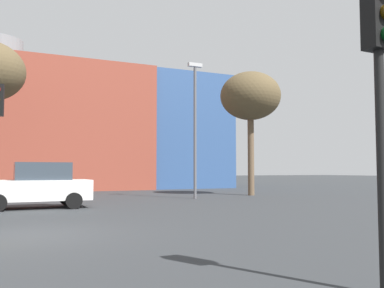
{
  "coord_description": "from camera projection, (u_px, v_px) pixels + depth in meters",
  "views": [
    {
      "loc": [
        -0.51,
        -10.76,
        1.53
      ],
      "look_at": [
        7.84,
        7.41,
        2.79
      ],
      "focal_mm": 39.37,
      "sensor_mm": 36.0,
      "label": 1
    }
  ],
  "objects": [
    {
      "name": "ground_plane",
      "position": [
        21.0,
        235.0,
        9.88
      ],
      "size": [
        200.0,
        200.0,
        0.0
      ],
      "primitive_type": "plane",
      "color": "#2D3033"
    },
    {
      "name": "parked_car_2",
      "position": [
        37.0,
        185.0,
        17.04
      ],
      "size": [
        4.27,
        2.1,
        1.85
      ],
      "rotation": [
        0.0,
        0.0,
        3.14
      ],
      "color": "white",
      "rests_on": "ground_plane"
    },
    {
      "name": "traffic_light_near_right",
      "position": [
        380.0,
        61.0,
        5.3
      ],
      "size": [
        0.36,
        0.36,
        3.95
      ],
      "rotation": [
        0.0,
        0.0,
        -1.55
      ],
      "color": "black",
      "rests_on": "ground_plane"
    },
    {
      "name": "bare_tree_0",
      "position": [
        250.0,
        97.0,
        26.24
      ],
      "size": [
        3.76,
        3.76,
        7.68
      ],
      "color": "brown",
      "rests_on": "ground_plane"
    },
    {
      "name": "street_lamp",
      "position": [
        195.0,
        121.0,
        23.07
      ],
      "size": [
        0.8,
        0.24,
        7.46
      ],
      "color": "#59595E",
      "rests_on": "ground_plane"
    }
  ]
}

